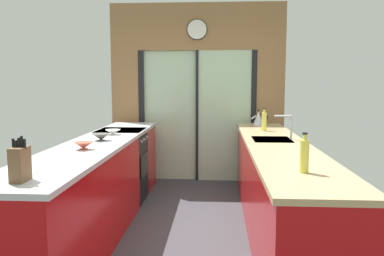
% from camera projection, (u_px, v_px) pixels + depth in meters
% --- Properties ---
extents(ground_plane, '(5.04, 7.60, 0.02)m').
position_uv_depth(ground_plane, '(189.00, 220.00, 4.37)').
color(ground_plane, '#38383D').
extents(back_wall_unit, '(2.64, 0.12, 2.70)m').
position_uv_depth(back_wall_unit, '(197.00, 82.00, 5.97)').
color(back_wall_unit, olive).
rests_on(back_wall_unit, ground_plane).
extents(left_counter_run, '(0.62, 3.80, 0.92)m').
position_uv_depth(left_counter_run, '(94.00, 189.00, 3.91)').
color(left_counter_run, '#AD0C0F').
rests_on(left_counter_run, ground_plane).
extents(right_counter_run, '(0.62, 3.80, 0.92)m').
position_uv_depth(right_counter_run, '(276.00, 187.00, 3.96)').
color(right_counter_run, '#AD0C0F').
rests_on(right_counter_run, ground_plane).
extents(sink_faucet, '(0.19, 0.02, 0.26)m').
position_uv_depth(sink_faucet, '(288.00, 123.00, 4.13)').
color(sink_faucet, '#B7BABC').
rests_on(sink_faucet, right_counter_run).
extents(oven_range, '(0.60, 0.60, 0.92)m').
position_uv_depth(oven_range, '(122.00, 166.00, 5.02)').
color(oven_range, black).
rests_on(oven_range, ground_plane).
extents(mixing_bowl_near, '(0.17, 0.17, 0.07)m').
position_uv_depth(mixing_bowl_near, '(84.00, 145.00, 3.52)').
color(mixing_bowl_near, '#BC4C38').
rests_on(mixing_bowl_near, left_counter_run).
extents(mixing_bowl_mid, '(0.19, 0.19, 0.07)m').
position_uv_depth(mixing_bowl_mid, '(101.00, 137.00, 4.05)').
color(mixing_bowl_mid, '#514C47').
rests_on(mixing_bowl_mid, left_counter_run).
extents(mixing_bowl_far, '(0.18, 0.18, 0.06)m').
position_uv_depth(mixing_bowl_far, '(113.00, 132.00, 4.51)').
color(mixing_bowl_far, silver).
rests_on(mixing_bowl_far, left_counter_run).
extents(knife_block, '(0.09, 0.14, 0.28)m').
position_uv_depth(knife_block, '(20.00, 164.00, 2.38)').
color(knife_block, brown).
rests_on(knife_block, left_counter_run).
extents(kettle, '(0.24, 0.15, 0.22)m').
position_uv_depth(kettle, '(259.00, 118.00, 5.53)').
color(kettle, '#B7BABC').
rests_on(kettle, right_counter_run).
extents(soap_bottle_near, '(0.06, 0.06, 0.27)m').
position_uv_depth(soap_bottle_near, '(304.00, 155.00, 2.61)').
color(soap_bottle_near, '#D1CC4C').
rests_on(soap_bottle_near, right_counter_run).
extents(soap_bottle_far, '(0.06, 0.06, 0.28)m').
position_uv_depth(soap_bottle_far, '(264.00, 121.00, 4.85)').
color(soap_bottle_far, '#D1CC4C').
rests_on(soap_bottle_far, right_counter_run).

